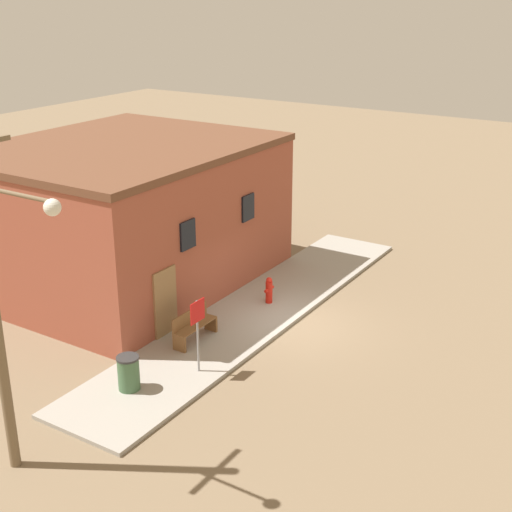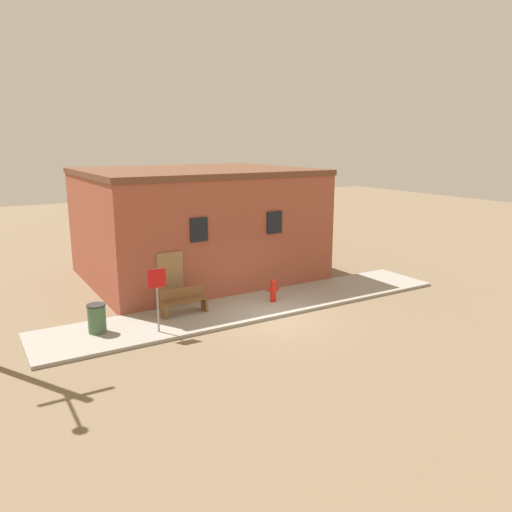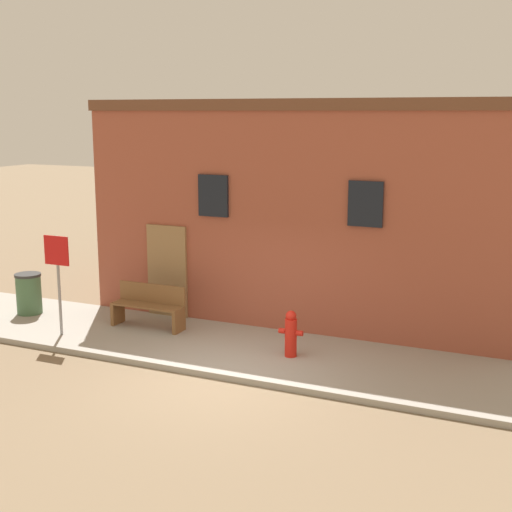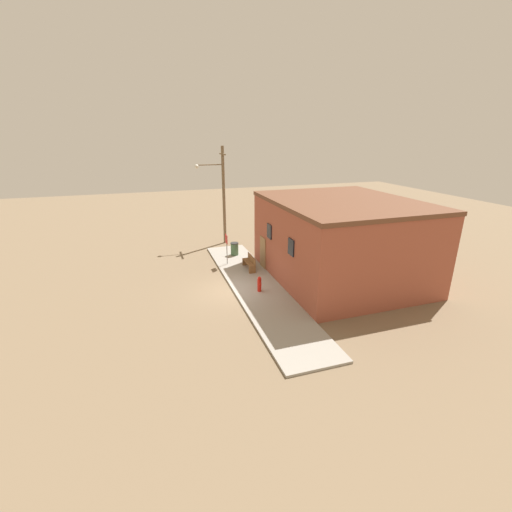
% 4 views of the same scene
% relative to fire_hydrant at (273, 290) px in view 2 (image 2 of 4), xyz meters
% --- Properties ---
extents(ground_plane, '(80.00, 80.00, 0.00)m').
position_rel_fire_hydrant_xyz_m(ground_plane, '(-0.76, -1.40, -0.57)').
color(ground_plane, '#7A664C').
extents(sidewalk, '(16.08, 2.88, 0.12)m').
position_rel_fire_hydrant_xyz_m(sidewalk, '(-0.76, 0.04, -0.51)').
color(sidewalk, '#9E998E').
rests_on(sidewalk, ground).
extents(brick_building, '(9.70, 8.18, 4.96)m').
position_rel_fire_hydrant_xyz_m(brick_building, '(-0.70, 5.51, 1.91)').
color(brick_building, '#9E4C38').
rests_on(brick_building, ground).
extents(fire_hydrant, '(0.48, 0.23, 0.90)m').
position_rel_fire_hydrant_xyz_m(fire_hydrant, '(0.00, 0.00, 0.00)').
color(fire_hydrant, red).
rests_on(fire_hydrant, sidewalk).
extents(stop_sign, '(0.60, 0.06, 2.10)m').
position_rel_fire_hydrant_xyz_m(stop_sign, '(-4.87, -0.72, 1.00)').
color(stop_sign, gray).
rests_on(stop_sign, sidewalk).
extents(bench, '(1.63, 0.44, 0.93)m').
position_rel_fire_hydrant_xyz_m(bench, '(-3.48, 0.49, 0.02)').
color(bench, brown).
rests_on(bench, sidewalk).
extents(trash_bin, '(0.60, 0.60, 0.94)m').
position_rel_fire_hydrant_xyz_m(trash_bin, '(-6.59, 0.27, 0.02)').
color(trash_bin, '#426642').
rests_on(trash_bin, sidewalk).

